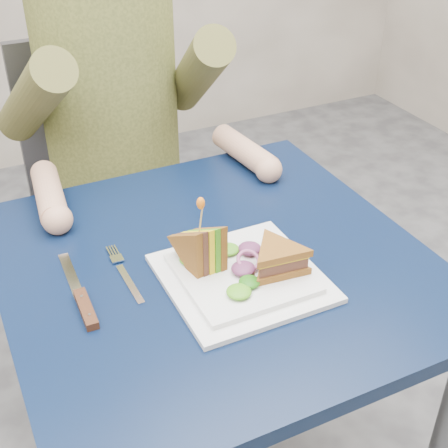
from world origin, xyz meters
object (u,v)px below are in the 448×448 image
sandwich_upright (202,249)px  fork (125,275)px  knife (83,302)px  table (215,293)px  diner (108,63)px  chair (110,181)px  sandwich_flat (278,259)px  plate (242,276)px

sandwich_upright → fork: 0.14m
fork → knife: bearing=-153.0°
table → diner: bearing=90.0°
sandwich_upright → chair: bearing=87.0°
table → diner: 0.65m
knife → sandwich_flat: bearing=-14.2°
knife → plate: bearing=-11.9°
table → knife: bearing=-175.5°
table → fork: size_ratio=4.18×
plate → sandwich_flat: (0.06, -0.02, 0.04)m
table → fork: bearing=171.4°
fork → knife: knife is taller
diner → table: bearing=-90.0°
chair → fork: bearing=-103.4°
knife → table: bearing=4.5°
diner → plate: diner is taller
sandwich_flat → knife: (-0.32, 0.08, -0.04)m
fork → knife: 0.10m
sandwich_flat → knife: bearing=165.8°
sandwich_flat → sandwich_upright: 0.13m
sandwich_upright → table: bearing=38.7°
diner → sandwich_flat: size_ratio=5.78×
diner → knife: (-0.25, -0.61, -0.18)m
knife → chair: bearing=71.1°
diner → chair: bearing=90.0°
fork → sandwich_flat: bearing=-28.2°
table → sandwich_upright: size_ratio=5.85×
sandwich_upright → plate: bearing=-39.5°
table → plate: (0.02, -0.08, 0.09)m
chair → diner: size_ratio=1.25×
fork → plate: bearing=-29.3°
plate → knife: 0.27m
chair → sandwich_upright: 0.77m
sandwich_flat → chair: bearing=95.1°
chair → diner: diner is taller
diner → knife: diner is taller
diner → fork: bearing=-105.9°
table → fork: (-0.16, 0.02, 0.08)m
sandwich_flat → sandwich_upright: size_ratio=1.01×
plate → fork: size_ratio=1.45×
diner → fork: diner is taller
table → diner: size_ratio=1.01×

